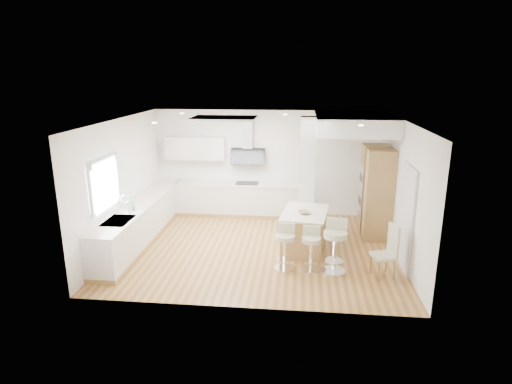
# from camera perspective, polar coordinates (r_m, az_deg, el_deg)

# --- Properties ---
(ground) EXTENTS (6.00, 6.00, 0.00)m
(ground) POSITION_cam_1_polar(r_m,az_deg,el_deg) (9.53, 0.21, -7.47)
(ground) COLOR #AC7940
(ground) RESTS_ON ground
(ceiling) EXTENTS (6.00, 5.00, 0.02)m
(ceiling) POSITION_cam_1_polar(r_m,az_deg,el_deg) (9.53, 0.21, -7.47)
(ceiling) COLOR white
(ceiling) RESTS_ON ground
(wall_back) EXTENTS (6.00, 0.04, 2.80)m
(wall_back) POSITION_cam_1_polar(r_m,az_deg,el_deg) (11.50, 1.47, 3.90)
(wall_back) COLOR white
(wall_back) RESTS_ON ground
(wall_left) EXTENTS (0.04, 5.00, 2.80)m
(wall_left) POSITION_cam_1_polar(r_m,az_deg,el_deg) (9.83, -17.46, 1.13)
(wall_left) COLOR white
(wall_left) RESTS_ON ground
(wall_right) EXTENTS (0.04, 5.00, 2.80)m
(wall_right) POSITION_cam_1_polar(r_m,az_deg,el_deg) (9.28, 18.99, 0.15)
(wall_right) COLOR white
(wall_right) RESTS_ON ground
(skylight) EXTENTS (4.10, 2.10, 0.06)m
(skylight) POSITION_cam_1_polar(r_m,az_deg,el_deg) (9.52, -4.21, 9.75)
(skylight) COLOR silver
(skylight) RESTS_ON ground
(window_left) EXTENTS (0.06, 1.28, 1.07)m
(window_left) POSITION_cam_1_polar(r_m,az_deg,el_deg) (8.95, -19.58, 1.49)
(window_left) COLOR silver
(window_left) RESTS_ON ground
(doorway_right) EXTENTS (0.05, 1.00, 2.10)m
(doorway_right) POSITION_cam_1_polar(r_m,az_deg,el_deg) (8.83, 19.43, -3.38)
(doorway_right) COLOR #433C34
(doorway_right) RESTS_ON ground
(counter_left) EXTENTS (0.63, 4.50, 1.35)m
(counter_left) POSITION_cam_1_polar(r_m,az_deg,el_deg) (10.18, -14.98, -3.71)
(counter_left) COLOR #A88148
(counter_left) RESTS_ON ground
(counter_back) EXTENTS (3.62, 0.63, 2.50)m
(counter_back) POSITION_cam_1_polar(r_m,az_deg,el_deg) (11.50, -3.21, 0.28)
(counter_back) COLOR #A88148
(counter_back) RESTS_ON ground
(pillar) EXTENTS (0.35, 0.35, 2.80)m
(pillar) POSITION_cam_1_polar(r_m,az_deg,el_deg) (9.95, 6.80, 1.93)
(pillar) COLOR silver
(pillar) RESTS_ON ground
(soffit) EXTENTS (1.78, 2.20, 0.40)m
(soffit) POSITION_cam_1_polar(r_m,az_deg,el_deg) (10.26, 12.93, 8.87)
(soffit) COLOR white
(soffit) RESTS_ON ground
(oven_column) EXTENTS (0.63, 1.21, 2.10)m
(oven_column) POSITION_cam_1_polar(r_m,az_deg,el_deg) (10.47, 15.66, 0.15)
(oven_column) COLOR #A88148
(oven_column) RESTS_ON ground
(peninsula) EXTENTS (1.11, 1.51, 0.91)m
(peninsula) POSITION_cam_1_polar(r_m,az_deg,el_deg) (9.43, 6.48, -5.04)
(peninsula) COLOR #A88148
(peninsula) RESTS_ON ground
(bar_stool_a) EXTENTS (0.43, 0.43, 0.91)m
(bar_stool_a) POSITION_cam_1_polar(r_m,az_deg,el_deg) (8.42, 3.89, -6.98)
(bar_stool_a) COLOR white
(bar_stool_a) RESTS_ON ground
(bar_stool_b) EXTENTS (0.40, 0.40, 0.86)m
(bar_stool_b) POSITION_cam_1_polar(r_m,az_deg,el_deg) (8.43, 7.35, -7.22)
(bar_stool_b) COLOR white
(bar_stool_b) RESTS_ON ground
(bar_stool_c) EXTENTS (0.54, 0.54, 1.05)m
(bar_stool_c) POSITION_cam_1_polar(r_m,az_deg,el_deg) (8.38, 10.49, -6.73)
(bar_stool_c) COLOR white
(bar_stool_c) RESTS_ON ground
(dining_chair) EXTENTS (0.50, 0.50, 1.03)m
(dining_chair) POSITION_cam_1_polar(r_m,az_deg,el_deg) (8.46, 17.24, -7.28)
(dining_chair) COLOR beige
(dining_chair) RESTS_ON ground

